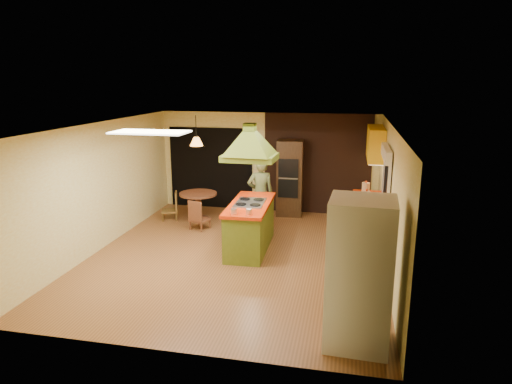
% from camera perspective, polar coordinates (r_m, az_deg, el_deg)
% --- Properties ---
extents(ground, '(6.50, 6.50, 0.00)m').
position_cam_1_polar(ground, '(8.87, -2.39, -7.96)').
color(ground, '#915A2F').
rests_on(ground, ground).
extents(room_walls, '(5.50, 6.50, 6.50)m').
position_cam_1_polar(room_walls, '(8.48, -2.48, -0.11)').
color(room_walls, '#F5EFB0').
rests_on(room_walls, ground).
extents(ceiling_plane, '(6.50, 6.50, 0.00)m').
position_cam_1_polar(ceiling_plane, '(8.27, -2.57, 8.33)').
color(ceiling_plane, silver).
rests_on(ceiling_plane, room_walls).
extents(brick_panel, '(2.64, 0.03, 2.50)m').
position_cam_1_polar(brick_panel, '(11.42, 7.65, 3.45)').
color(brick_panel, '#381E14').
rests_on(brick_panel, ground).
extents(nook_opening, '(2.20, 0.03, 2.10)m').
position_cam_1_polar(nook_opening, '(11.96, -5.64, 3.01)').
color(nook_opening, black).
rests_on(nook_opening, ground).
extents(right_counter, '(0.62, 3.05, 0.92)m').
position_cam_1_polar(right_counter, '(9.04, 13.83, -4.82)').
color(right_counter, olive).
rests_on(right_counter, ground).
extents(upper_cabinets, '(0.34, 1.40, 0.70)m').
position_cam_1_polar(upper_cabinets, '(10.27, 14.73, 5.90)').
color(upper_cabinets, yellow).
rests_on(upper_cabinets, room_walls).
extents(window_right, '(0.12, 1.35, 1.06)m').
position_cam_1_polar(window_right, '(8.54, 16.04, 3.03)').
color(window_right, black).
rests_on(window_right, room_walls).
extents(fluor_panel, '(1.20, 0.60, 0.03)m').
position_cam_1_polar(fluor_panel, '(7.51, -13.11, 7.30)').
color(fluor_panel, white).
rests_on(fluor_panel, ceiling_plane).
extents(kitchen_island, '(0.82, 1.92, 0.96)m').
position_cam_1_polar(kitchen_island, '(9.06, -0.75, -4.24)').
color(kitchen_island, '#61711C').
rests_on(kitchen_island, ground).
extents(range_hood, '(1.03, 0.76, 0.79)m').
position_cam_1_polar(range_hood, '(8.67, -0.79, 6.95)').
color(range_hood, olive).
rests_on(range_hood, ceiling_plane).
extents(man, '(0.69, 0.57, 1.62)m').
position_cam_1_polar(man, '(10.20, 0.55, -0.21)').
color(man, '#555F32').
rests_on(man, ground).
extents(refrigerator, '(0.82, 0.78, 1.92)m').
position_cam_1_polar(refrigerator, '(5.89, 12.81, -9.92)').
color(refrigerator, silver).
rests_on(refrigerator, ground).
extents(wall_oven, '(0.65, 0.63, 1.87)m').
position_cam_1_polar(wall_oven, '(11.26, 4.24, 1.76)').
color(wall_oven, '#402814').
rests_on(wall_oven, ground).
extents(dining_table, '(0.89, 0.89, 0.67)m').
position_cam_1_polar(dining_table, '(10.98, -7.22, -1.14)').
color(dining_table, brown).
rests_on(dining_table, ground).
extents(chair_left, '(0.48, 0.48, 0.68)m').
position_cam_1_polar(chair_left, '(11.17, -10.77, -1.71)').
color(chair_left, brown).
rests_on(chair_left, ground).
extents(chair_near, '(0.48, 0.48, 0.69)m').
position_cam_1_polar(chair_near, '(10.34, -7.05, -2.80)').
color(chair_near, brown).
rests_on(chair_near, ground).
extents(pendant_lamp, '(0.39, 0.39, 0.20)m').
position_cam_1_polar(pendant_lamp, '(10.70, -7.45, 6.28)').
color(pendant_lamp, '#FF9E3F').
rests_on(pendant_lamp, ceiling_plane).
extents(canister_large, '(0.22, 0.22, 0.25)m').
position_cam_1_polar(canister_large, '(9.99, 13.55, 0.45)').
color(canister_large, beige).
rests_on(canister_large, right_counter).
extents(canister_medium, '(0.17, 0.17, 0.20)m').
position_cam_1_polar(canister_medium, '(9.42, 13.63, -0.49)').
color(canister_medium, '#FEEECC').
rests_on(canister_medium, right_counter).
extents(canister_small, '(0.13, 0.13, 0.16)m').
position_cam_1_polar(canister_small, '(9.41, 13.62, -0.65)').
color(canister_small, beige).
rests_on(canister_small, right_counter).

